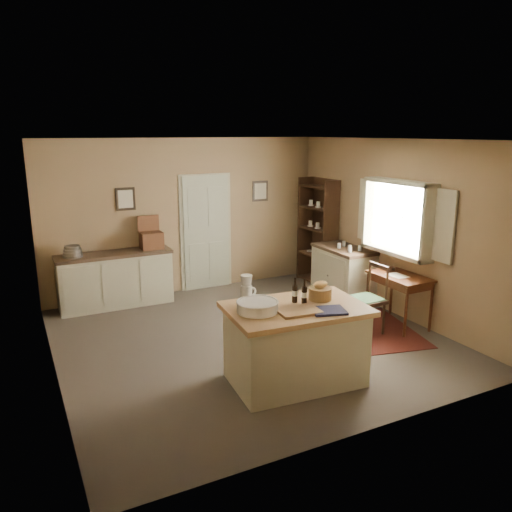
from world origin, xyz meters
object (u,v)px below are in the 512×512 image
Objects in this scene: right_cabinet at (343,273)px; sideboard at (116,278)px; writing_desk at (400,282)px; shelving_unit at (319,232)px; work_island at (295,342)px; desk_chair at (366,300)px.

sideboard is at bearing 158.83° from right_cabinet.
sideboard reaches higher than writing_desk.
shelving_unit is at bearing -5.96° from sideboard.
right_cabinet is at bearing 48.40° from work_island.
sideboard is 2.02× the size of writing_desk.
shelving_unit reaches higher than right_cabinet.
shelving_unit reaches higher than desk_chair.
desk_chair is at bearing -178.15° from writing_desk.
shelving_unit is at bearing 86.29° from writing_desk.
right_cabinet is at bearing -21.17° from sideboard.
work_island is at bearing -160.48° from writing_desk.
work_island is 1.79× the size of writing_desk.
sideboard is 1.63× the size of right_cabinet.
right_cabinet is at bearing 65.02° from desk_chair.
shelving_unit is (0.78, 2.36, 0.50)m from desk_chair.
work_island is 2.41m from writing_desk.
shelving_unit reaches higher than sideboard.
sideboard is (-1.28, 3.53, -0.00)m from work_island.
sideboard reaches higher than desk_chair.
desk_chair is (2.92, -2.75, 0.00)m from sideboard.
work_island reaches higher than right_cabinet.
shelving_unit is (0.15, 0.99, 0.53)m from right_cabinet.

